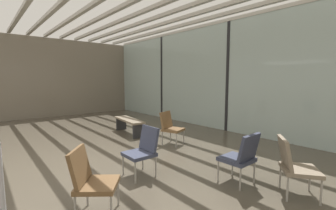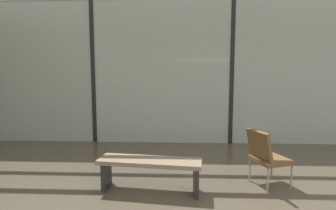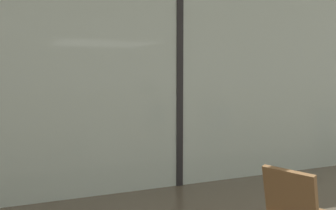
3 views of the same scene
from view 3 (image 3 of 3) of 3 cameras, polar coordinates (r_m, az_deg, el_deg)
The scene contains 4 objects.
glass_curtain_wall at distance 5.51m, azimuth 1.63°, elevation 5.96°, with size 14.00×0.08×3.58m, color #A3B7B2.
window_mullion_1 at distance 5.51m, azimuth 1.63°, elevation 5.96°, with size 0.10×0.12×3.58m, color black.
parked_airplane at distance 9.56m, azimuth -16.12°, elevation 7.51°, with size 13.26×4.33×4.33m.
lounge_chair_3 at distance 3.58m, azimuth 19.23°, elevation -14.80°, with size 0.65×0.63×0.87m.
Camera 3 is at (-2.27, 0.18, 1.67)m, focal length 39.57 mm.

